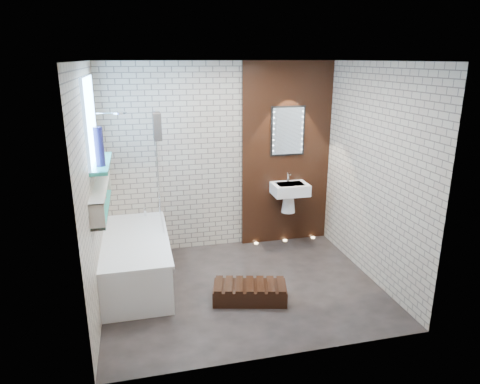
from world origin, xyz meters
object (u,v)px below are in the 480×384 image
object	(u,v)px
bathtub	(136,259)
walnut_step	(250,293)
washbasin	(290,193)
led_mirror	(288,131)
bath_screen	(159,170)

from	to	relation	value
bathtub	walnut_step	distance (m)	1.46
bathtub	washbasin	xyz separation A→B (m)	(2.17, 0.62, 0.50)
walnut_step	led_mirror	bearing A→B (deg)	58.36
bathtub	walnut_step	bearing A→B (deg)	-31.36
bath_screen	washbasin	xyz separation A→B (m)	(1.82, 0.18, -0.49)
bath_screen	led_mirror	world-z (taller)	led_mirror
washbasin	led_mirror	world-z (taller)	led_mirror
led_mirror	bath_screen	bearing A→B (deg)	-169.34
bath_screen	washbasin	bearing A→B (deg)	5.78
bath_screen	washbasin	distance (m)	1.89
bathtub	washbasin	world-z (taller)	washbasin
bathtub	washbasin	size ratio (longest dim) A/B	3.00
washbasin	walnut_step	xyz separation A→B (m)	(-0.94, -1.37, -0.70)
bath_screen	walnut_step	size ratio (longest dim) A/B	1.71
bath_screen	walnut_step	bearing A→B (deg)	-53.65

